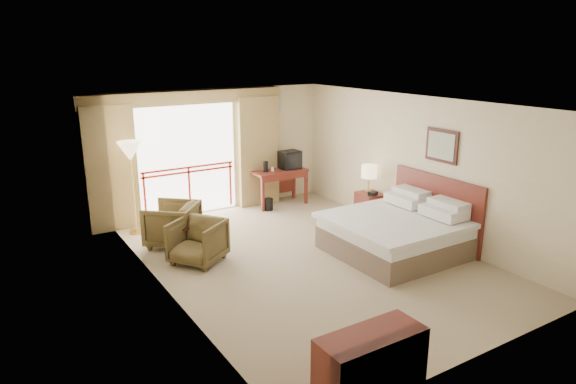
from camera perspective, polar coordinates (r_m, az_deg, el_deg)
floor at (r=9.04m, az=2.25°, el=-7.41°), size 7.00×7.00×0.00m
ceiling at (r=8.35m, az=2.45°, el=9.88°), size 7.00×7.00×0.00m
wall_back at (r=11.58m, az=-7.47°, el=4.68°), size 5.00×0.00×5.00m
wall_front at (r=6.18m, az=21.05°, el=-6.29°), size 5.00×0.00×5.00m
wall_left at (r=7.53m, az=-13.60°, el=-1.73°), size 0.00×7.00×7.00m
wall_right at (r=10.18m, az=14.08°, el=2.79°), size 0.00×7.00×7.00m
balcony_door at (r=11.29m, az=-11.10°, el=3.45°), size 2.40×0.00×2.40m
balcony_railing at (r=11.36m, az=-10.96°, el=1.52°), size 2.09×0.03×1.02m
curtain_left at (r=10.70m, az=-19.11°, el=2.46°), size 1.00×0.26×2.50m
curtain_right at (r=11.84m, az=-3.40°, el=4.54°), size 1.00×0.26×2.50m
valance at (r=10.99m, az=-11.28°, el=10.24°), size 4.40×0.22×0.28m
hvac_vent at (r=12.00m, az=-1.85°, el=10.02°), size 0.50×0.04×0.50m
bed at (r=9.36m, az=12.00°, el=-4.45°), size 2.13×2.06×0.97m
headboard at (r=9.94m, az=16.12°, el=-1.86°), size 0.06×2.10×1.30m
framed_art at (r=9.66m, az=16.70°, el=4.95°), size 0.04×0.72×0.60m
nightstand at (r=10.92m, az=9.02°, el=-1.70°), size 0.47×0.55×0.62m
table_lamp at (r=10.75m, az=9.02°, el=2.21°), size 0.32×0.32×0.57m
phone at (r=10.68m, az=9.42°, el=-0.15°), size 0.21×0.18×0.08m
desk at (r=11.92m, az=-1.16°, el=1.66°), size 1.27×0.61×0.83m
tv at (r=11.94m, az=0.23°, el=3.60°), size 0.46×0.37×0.42m
coffee_maker at (r=11.64m, az=-2.51°, el=2.82°), size 0.12×0.12×0.24m
cup at (r=11.68m, az=-1.74°, el=2.52°), size 0.08×0.08×0.10m
wastebasket at (r=11.60m, az=-2.20°, el=-1.37°), size 0.25×0.25×0.27m
armchair_far at (r=9.88m, az=-12.60°, el=-5.72°), size 1.24×1.24×0.81m
armchair_near at (r=9.04m, az=-9.90°, el=-7.65°), size 1.13×1.13×0.75m
side_table at (r=9.34m, az=-11.79°, el=-4.57°), size 0.48×0.48×0.53m
book at (r=9.29m, az=-11.84°, el=-3.58°), size 0.26×0.29×0.02m
floor_lamp at (r=10.26m, az=-17.15°, el=3.97°), size 0.47×0.47×1.83m
dresser at (r=5.64m, az=9.16°, el=-18.69°), size 1.16×0.49×0.77m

